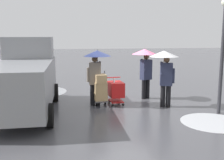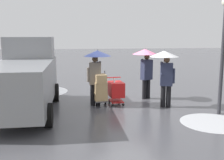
{
  "view_description": "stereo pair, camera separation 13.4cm",
  "coord_description": "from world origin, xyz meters",
  "px_view_note": "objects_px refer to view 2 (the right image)",
  "views": [
    {
      "loc": [
        2.16,
        10.25,
        2.64
      ],
      "look_at": [
        0.6,
        0.75,
        1.05
      ],
      "focal_mm": 42.87,
      "sensor_mm": 36.0,
      "label": 1
    },
    {
      "loc": [
        2.03,
        10.27,
        2.64
      ],
      "look_at": [
        0.6,
        0.75,
        1.05
      ],
      "focal_mm": 42.87,
      "sensor_mm": 36.0,
      "label": 2
    }
  ],
  "objects_px": {
    "cargo_van_parked_right": "(24,78)",
    "pedestrian_black_side": "(96,64)",
    "street_lamp": "(223,44)",
    "pedestrian_white_side": "(146,62)",
    "pedestrian_pink_side": "(165,65)",
    "shopping_cart_vendor": "(116,90)",
    "hand_dolly_boxes": "(101,88)"
  },
  "relations": [
    {
      "from": "shopping_cart_vendor",
      "to": "pedestrian_black_side",
      "type": "relative_size",
      "value": 0.49
    },
    {
      "from": "pedestrian_white_side",
      "to": "street_lamp",
      "type": "xyz_separation_m",
      "value": [
        -1.92,
        2.52,
        0.79
      ]
    },
    {
      "from": "cargo_van_parked_right",
      "to": "street_lamp",
      "type": "distance_m",
      "value": 6.89
    },
    {
      "from": "hand_dolly_boxes",
      "to": "pedestrian_white_side",
      "type": "xyz_separation_m",
      "value": [
        -1.99,
        -0.9,
        0.89
      ]
    },
    {
      "from": "cargo_van_parked_right",
      "to": "street_lamp",
      "type": "relative_size",
      "value": 1.39
    },
    {
      "from": "cargo_van_parked_right",
      "to": "hand_dolly_boxes",
      "type": "bearing_deg",
      "value": -174.09
    },
    {
      "from": "pedestrian_pink_side",
      "to": "hand_dolly_boxes",
      "type": "bearing_deg",
      "value": -12.53
    },
    {
      "from": "pedestrian_white_side",
      "to": "cargo_van_parked_right",
      "type": "bearing_deg",
      "value": 14.02
    },
    {
      "from": "pedestrian_pink_side",
      "to": "pedestrian_black_side",
      "type": "relative_size",
      "value": 1.0
    },
    {
      "from": "pedestrian_white_side",
      "to": "pedestrian_pink_side",
      "type": "bearing_deg",
      "value": 103.53
    },
    {
      "from": "hand_dolly_boxes",
      "to": "pedestrian_black_side",
      "type": "xyz_separation_m",
      "value": [
        0.14,
        -0.13,
        0.89
      ]
    },
    {
      "from": "cargo_van_parked_right",
      "to": "hand_dolly_boxes",
      "type": "height_order",
      "value": "cargo_van_parked_right"
    },
    {
      "from": "pedestrian_pink_side",
      "to": "street_lamp",
      "type": "distance_m",
      "value": 2.08
    },
    {
      "from": "shopping_cart_vendor",
      "to": "hand_dolly_boxes",
      "type": "distance_m",
      "value": 0.65
    },
    {
      "from": "pedestrian_pink_side",
      "to": "pedestrian_black_side",
      "type": "height_order",
      "value": "same"
    },
    {
      "from": "pedestrian_pink_side",
      "to": "street_lamp",
      "type": "height_order",
      "value": "street_lamp"
    },
    {
      "from": "hand_dolly_boxes",
      "to": "pedestrian_black_side",
      "type": "height_order",
      "value": "pedestrian_black_side"
    },
    {
      "from": "pedestrian_black_side",
      "to": "street_lamp",
      "type": "relative_size",
      "value": 0.56
    },
    {
      "from": "cargo_van_parked_right",
      "to": "pedestrian_black_side",
      "type": "relative_size",
      "value": 2.49
    },
    {
      "from": "pedestrian_pink_side",
      "to": "pedestrian_white_side",
      "type": "xyz_separation_m",
      "value": [
        0.34,
        -1.42,
        0.0
      ]
    },
    {
      "from": "pedestrian_white_side",
      "to": "street_lamp",
      "type": "relative_size",
      "value": 0.56
    },
    {
      "from": "shopping_cart_vendor",
      "to": "pedestrian_black_side",
      "type": "xyz_separation_m",
      "value": [
        0.76,
        0.03,
        1.02
      ]
    },
    {
      "from": "cargo_van_parked_right",
      "to": "shopping_cart_vendor",
      "type": "xyz_separation_m",
      "value": [
        -3.36,
        -0.44,
        -0.61
      ]
    },
    {
      "from": "shopping_cart_vendor",
      "to": "street_lamp",
      "type": "bearing_deg",
      "value": 151.68
    },
    {
      "from": "pedestrian_black_side",
      "to": "pedestrian_white_side",
      "type": "xyz_separation_m",
      "value": [
        -2.13,
        -0.77,
        0.0
      ]
    },
    {
      "from": "shopping_cart_vendor",
      "to": "pedestrian_pink_side",
      "type": "bearing_deg",
      "value": 158.59
    },
    {
      "from": "pedestrian_pink_side",
      "to": "pedestrian_white_side",
      "type": "height_order",
      "value": "same"
    },
    {
      "from": "hand_dolly_boxes",
      "to": "pedestrian_black_side",
      "type": "bearing_deg",
      "value": -42.5
    },
    {
      "from": "cargo_van_parked_right",
      "to": "pedestrian_white_side",
      "type": "bearing_deg",
      "value": -165.98
    },
    {
      "from": "hand_dolly_boxes",
      "to": "pedestrian_white_side",
      "type": "relative_size",
      "value": 0.61
    },
    {
      "from": "cargo_van_parked_right",
      "to": "pedestrian_black_side",
      "type": "bearing_deg",
      "value": -171.02
    },
    {
      "from": "cargo_van_parked_right",
      "to": "street_lamp",
      "type": "xyz_separation_m",
      "value": [
        -6.65,
        1.34,
        1.19
      ]
    }
  ]
}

